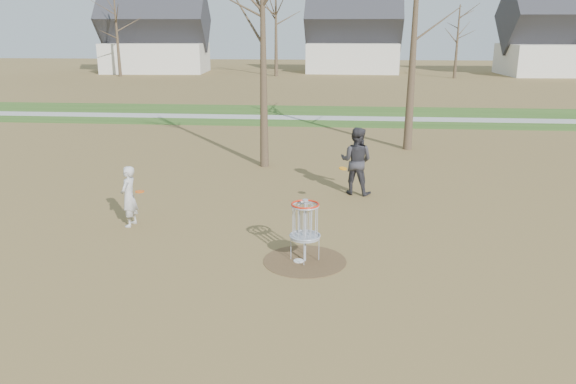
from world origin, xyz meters
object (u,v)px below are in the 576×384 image
object	(u,v)px
player_throwing	(356,161)
disc_golf_basket	(305,221)
player_standing	(129,196)
disc_grounded	(299,261)

from	to	relation	value
player_throwing	disc_golf_basket	size ratio (longest dim) A/B	1.50
player_standing	disc_grounded	xyz separation A→B (m)	(4.41, -1.91, -0.75)
player_throwing	player_standing	bearing A→B (deg)	48.26
player_throwing	disc_grounded	xyz separation A→B (m)	(-1.33, -5.31, -0.99)
player_throwing	disc_grounded	world-z (taller)	player_throwing
disc_golf_basket	disc_grounded	bearing A→B (deg)	-160.14
player_standing	player_throwing	bearing A→B (deg)	126.18
disc_grounded	disc_golf_basket	distance (m)	0.90
player_standing	player_throwing	distance (m)	6.67
disc_grounded	disc_golf_basket	xyz separation A→B (m)	(0.13, 0.05, 0.89)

